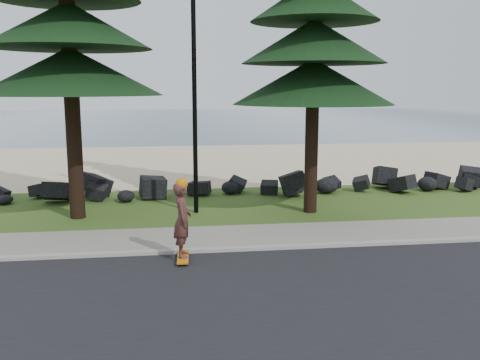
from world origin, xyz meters
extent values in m
plane|color=#37561B|center=(0.00, 0.00, 0.00)|extent=(160.00, 160.00, 0.00)
cube|color=black|center=(0.00, -4.50, 0.01)|extent=(160.00, 7.00, 0.02)
cube|color=#9F9C8F|center=(0.00, -0.90, 0.05)|extent=(160.00, 0.20, 0.10)
cube|color=gray|center=(0.00, 0.20, 0.04)|extent=(160.00, 2.00, 0.08)
cube|color=beige|center=(0.00, 14.50, 0.01)|extent=(160.00, 15.00, 0.01)
cube|color=#314F5E|center=(0.00, 51.00, 0.00)|extent=(160.00, 58.00, 0.01)
cylinder|color=black|center=(3.50, 2.80, 6.00)|extent=(0.40, 0.40, 12.00)
cylinder|color=black|center=(0.00, 3.20, 4.00)|extent=(0.14, 0.14, 8.00)
cube|color=#C76D0B|center=(-0.54, -1.43, 0.10)|extent=(0.29, 1.00, 0.03)
imported|color=#4D2823|center=(-0.54, -1.43, 0.94)|extent=(0.43, 0.62, 1.66)
sphere|color=orange|center=(-0.54, -1.43, 1.74)|extent=(0.26, 0.26, 0.26)
camera|label=1|loc=(-0.83, -12.88, 3.81)|focal=40.00mm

